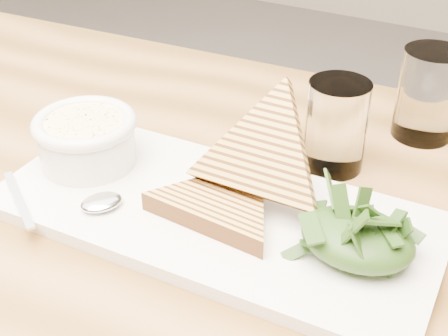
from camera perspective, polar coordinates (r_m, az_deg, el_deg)
The scene contains 14 objects.
table_top at distance 0.61m, azimuth -2.50°, elevation -8.47°, with size 1.25×0.84×0.04m, color olive.
table_leg_bl at distance 1.36m, azimuth -15.23°, elevation -3.34°, with size 0.06×0.06×0.72m, color olive.
platter at distance 0.62m, azimuth -0.88°, elevation -4.19°, with size 0.44×0.20×0.01m, color white.
soup_bowl at distance 0.69m, azimuth -12.39°, elevation 2.05°, with size 0.10×0.10×0.04m, color white.
soup at distance 0.68m, azimuth -12.64°, elevation 3.89°, with size 0.09×0.09×0.01m, color #FEE49D.
bowl_rim at distance 0.68m, azimuth -12.66°, elevation 4.04°, with size 0.11×0.11×0.01m, color white.
sandwich_flat at distance 0.61m, azimuth -0.15°, elevation -3.28°, with size 0.16×0.16×0.02m, color gold, non-canonical shape.
sandwich_lean at distance 0.60m, azimuth 3.61°, elevation 1.17°, with size 0.16×0.16×0.09m, color gold, non-canonical shape.
salad_base at distance 0.56m, azimuth 12.09°, elevation -6.34°, with size 0.10×0.08×0.04m, color black.
arugula_pile at distance 0.56m, azimuth 12.18°, elevation -5.75°, with size 0.11×0.10×0.05m, color #32541B, non-canonical shape.
spoon_bowl at distance 0.63m, azimuth -11.15°, elevation -3.09°, with size 0.03×0.04×0.01m, color silver.
spoon_handle at distance 0.65m, azimuth -18.25°, elevation -2.74°, with size 0.11×0.01×0.00m, color silver.
glass_near at distance 0.69m, azimuth 10.21°, elevation 3.80°, with size 0.07×0.07×0.10m, color white.
glass_far at distance 0.78m, azimuth 18.15°, elevation 6.41°, with size 0.07×0.07×0.11m, color white.
Camera 1 is at (0.43, -0.15, 1.15)m, focal length 50.00 mm.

